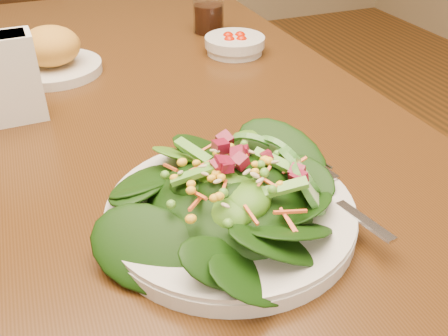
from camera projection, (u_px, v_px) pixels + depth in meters
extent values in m
cube|color=#432611|center=(109.00, 111.00, 0.86)|extent=(0.90, 1.40, 0.04)
cylinder|color=black|center=(202.00, 111.00, 1.69)|extent=(0.07, 0.07, 0.71)
cube|color=black|center=(21.00, 73.00, 1.89)|extent=(0.40, 0.40, 0.04)
cylinder|color=black|center=(64.00, 96.00, 2.18)|extent=(0.04, 0.04, 0.36)
cylinder|color=black|center=(81.00, 128.00, 1.94)|extent=(0.04, 0.04, 0.36)
cube|color=black|center=(13.00, 28.00, 1.64)|extent=(0.36, 0.06, 0.41)
cylinder|color=silver|center=(230.00, 214.00, 0.58)|extent=(0.29, 0.29, 0.02)
ellipsoid|color=black|center=(231.00, 193.00, 0.56)|extent=(0.20, 0.20, 0.04)
cube|color=silver|center=(336.00, 196.00, 0.59)|extent=(0.05, 0.18, 0.01)
cylinder|color=silver|center=(55.00, 69.00, 0.95)|extent=(0.18, 0.18, 0.02)
ellipsoid|color=gold|center=(50.00, 46.00, 0.92)|extent=(0.11, 0.11, 0.07)
cylinder|color=silver|center=(235.00, 45.00, 1.03)|extent=(0.12, 0.12, 0.04)
sphere|color=#C21500|center=(240.00, 38.00, 1.04)|extent=(0.02, 0.02, 0.02)
sphere|color=#C21500|center=(228.00, 38.00, 1.04)|extent=(0.02, 0.02, 0.02)
sphere|color=#C21500|center=(229.00, 42.00, 1.01)|extent=(0.02, 0.02, 0.02)
sphere|color=#C21500|center=(242.00, 42.00, 1.02)|extent=(0.02, 0.02, 0.02)
cylinder|color=silver|center=(208.00, 5.00, 1.12)|extent=(0.07, 0.07, 0.12)
cylinder|color=black|center=(209.00, 18.00, 1.14)|extent=(0.06, 0.06, 0.06)
cube|color=white|center=(4.00, 79.00, 0.76)|extent=(0.11, 0.06, 0.14)
cube|color=white|center=(2.00, 73.00, 0.75)|extent=(0.09, 0.05, 0.12)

